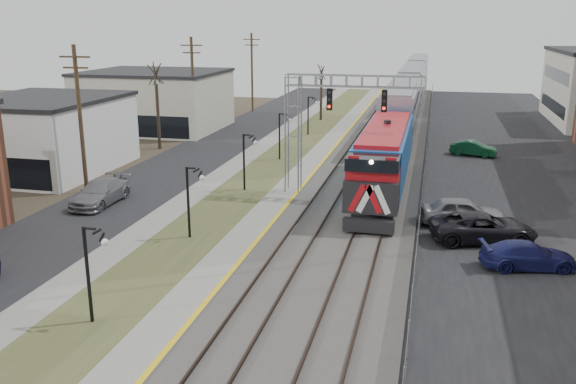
% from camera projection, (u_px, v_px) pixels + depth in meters
% --- Properties ---
extents(street_west, '(7.00, 120.00, 0.04)m').
position_uv_depth(street_west, '(184.00, 163.00, 50.94)').
color(street_west, black).
rests_on(street_west, ground).
extents(sidewalk, '(2.00, 120.00, 0.08)m').
position_uv_depth(sidewalk, '(235.00, 165.00, 49.93)').
color(sidewalk, gray).
rests_on(sidewalk, ground).
extents(grass_median, '(4.00, 120.00, 0.06)m').
position_uv_depth(grass_median, '(270.00, 167.00, 49.26)').
color(grass_median, '#434B28').
rests_on(grass_median, ground).
extents(platform, '(2.00, 120.00, 0.24)m').
position_uv_depth(platform, '(307.00, 168.00, 48.56)').
color(platform, gray).
rests_on(platform, ground).
extents(ballast_bed, '(8.00, 120.00, 0.20)m').
position_uv_depth(ballast_bed, '(369.00, 172.00, 47.45)').
color(ballast_bed, '#595651').
rests_on(ballast_bed, ground).
extents(parking_lot, '(16.00, 120.00, 0.04)m').
position_uv_depth(parking_lot, '(533.00, 182.00, 44.78)').
color(parking_lot, black).
rests_on(parking_lot, ground).
extents(platform_edge, '(0.24, 120.00, 0.01)m').
position_uv_depth(platform_edge, '(318.00, 167.00, 48.33)').
color(platform_edge, gold).
rests_on(platform_edge, platform).
extents(track_near, '(1.58, 120.00, 0.15)m').
position_uv_depth(track_near, '(344.00, 169.00, 47.85)').
color(track_near, '#2D2119').
rests_on(track_near, ballast_bed).
extents(track_far, '(1.58, 120.00, 0.15)m').
position_uv_depth(track_far, '(389.00, 171.00, 47.06)').
color(track_far, '#2D2119').
rests_on(track_far, ballast_bed).
extents(train, '(3.00, 85.85, 5.33)m').
position_uv_depth(train, '(409.00, 94.00, 74.18)').
color(train, '#124E9A').
rests_on(train, ground).
extents(signal_gantry, '(9.00, 1.07, 8.15)m').
position_uv_depth(signal_gantry, '(319.00, 114.00, 40.02)').
color(signal_gantry, gray).
rests_on(signal_gantry, ground).
extents(lampposts, '(0.14, 62.14, 4.00)m').
position_uv_depth(lampposts, '(190.00, 202.00, 33.08)').
color(lampposts, black).
rests_on(lampposts, ground).
extents(utility_poles, '(0.28, 80.28, 10.00)m').
position_uv_depth(utility_poles, '(80.00, 121.00, 40.91)').
color(utility_poles, '#4C3823').
rests_on(utility_poles, ground).
extents(fence, '(0.04, 120.00, 1.60)m').
position_uv_depth(fence, '(425.00, 166.00, 46.31)').
color(fence, gray).
rests_on(fence, ground).
extents(bare_trees, '(12.30, 42.30, 5.95)m').
position_uv_depth(bare_trees, '(188.00, 123.00, 54.14)').
color(bare_trees, '#382D23').
rests_on(bare_trees, ground).
extents(car_lot_c, '(6.00, 3.75, 1.55)m').
position_uv_depth(car_lot_c, '(483.00, 228.00, 32.56)').
color(car_lot_c, black).
rests_on(car_lot_c, ground).
extents(car_lot_d, '(4.74, 2.71, 1.29)m').
position_uv_depth(car_lot_d, '(528.00, 256.00, 29.05)').
color(car_lot_d, '#171950').
rests_on(car_lot_d, ground).
extents(car_lot_e, '(5.02, 2.56, 1.64)m').
position_uv_depth(car_lot_e, '(462.00, 212.00, 35.15)').
color(car_lot_e, slate).
rests_on(car_lot_e, ground).
extents(car_lot_f, '(4.14, 2.26, 1.29)m').
position_uv_depth(car_lot_f, '(473.00, 149.00, 53.37)').
color(car_lot_f, '#0C3E21').
rests_on(car_lot_f, ground).
extents(car_street_b, '(2.15, 5.27, 1.53)m').
position_uv_depth(car_street_b, '(100.00, 193.00, 39.25)').
color(car_street_b, slate).
rests_on(car_street_b, ground).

